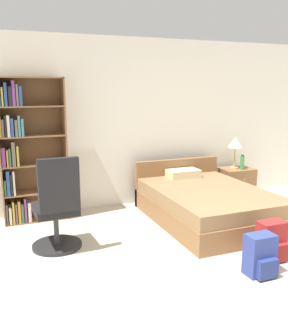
{
  "coord_description": "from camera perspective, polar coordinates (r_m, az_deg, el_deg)",
  "views": [
    {
      "loc": [
        -2.26,
        -2.33,
        1.84
      ],
      "look_at": [
        -0.55,
        1.98,
        0.85
      ],
      "focal_mm": 40.0,
      "sensor_mm": 36.0,
      "label": 1
    }
  ],
  "objects": [
    {
      "name": "table_lamp",
      "position": [
        6.51,
        13.76,
        3.7
      ],
      "size": [
        0.26,
        0.26,
        0.54
      ],
      "color": "tan",
      "rests_on": "nightstand"
    },
    {
      "name": "backpack_blue",
      "position": [
        4.01,
        17.34,
        -12.69
      ],
      "size": [
        0.29,
        0.26,
        0.42
      ],
      "color": "navy",
      "rests_on": "ground_plane"
    },
    {
      "name": "wall_back",
      "position": [
        6.02,
        0.48,
        6.91
      ],
      "size": [
        9.0,
        0.06,
        2.6
      ],
      "color": "silver",
      "rests_on": "ground_plane"
    },
    {
      "name": "ground_plane",
      "position": [
        3.73,
        20.54,
        -18.35
      ],
      "size": [
        14.0,
        14.0,
        0.0
      ],
      "primitive_type": "plane",
      "color": "beige"
    },
    {
      "name": "bed",
      "position": [
        5.4,
        9.37,
        -5.31
      ],
      "size": [
        1.44,
        2.03,
        0.72
      ],
      "color": "brown",
      "rests_on": "ground_plane"
    },
    {
      "name": "bookshelf",
      "position": [
        5.37,
        -17.78,
        2.46
      ],
      "size": [
        0.89,
        0.31,
        1.99
      ],
      "color": "brown",
      "rests_on": "ground_plane"
    },
    {
      "name": "backpack_red",
      "position": [
        4.38,
        18.89,
        -10.58
      ],
      "size": [
        0.3,
        0.25,
        0.43
      ],
      "color": "maroon",
      "rests_on": "ground_plane"
    },
    {
      "name": "water_bottle",
      "position": [
        6.48,
        14.72,
        0.81
      ],
      "size": [
        0.07,
        0.07,
        0.25
      ],
      "color": "#3F8C4C",
      "rests_on": "nightstand"
    },
    {
      "name": "nightstand",
      "position": [
        6.63,
        13.8,
        -2.16
      ],
      "size": [
        0.54,
        0.46,
        0.5
      ],
      "color": "brown",
      "rests_on": "ground_plane"
    },
    {
      "name": "office_chair",
      "position": [
        4.38,
        -13.12,
        -6.24
      ],
      "size": [
        0.58,
        0.62,
        1.12
      ],
      "color": "#232326",
      "rests_on": "ground_plane"
    }
  ]
}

